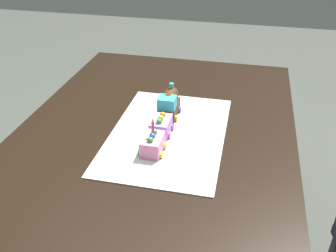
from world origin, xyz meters
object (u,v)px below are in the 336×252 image
(dining_table, at_px, (157,152))
(cake_car_hopper_bubblegum, at_px, (153,144))
(cake_car_tanker_lavender, at_px, (161,126))
(birthday_candle, at_px, (153,125))
(cake_locomotive, at_px, (169,105))

(dining_table, bearing_deg, cake_car_hopper_bubblegum, 10.14)
(cake_car_tanker_lavender, height_order, cake_car_hopper_bubblegum, same)
(dining_table, relative_size, cake_car_hopper_bubblegum, 14.00)
(dining_table, xyz_separation_m, cake_car_tanker_lavender, (0.03, 0.03, 0.14))
(dining_table, height_order, birthday_candle, birthday_candle)
(cake_locomotive, relative_size, cake_car_hopper_bubblegum, 1.40)
(birthday_candle, bearing_deg, cake_car_tanker_lavender, 180.00)
(cake_car_tanker_lavender, relative_size, birthday_candle, 1.99)
(dining_table, xyz_separation_m, cake_car_hopper_bubblegum, (0.15, 0.03, 0.14))
(dining_table, distance_m, cake_car_hopper_bubblegum, 0.21)
(cake_locomotive, xyz_separation_m, cake_car_hopper_bubblegum, (0.25, 0.00, -0.02))
(dining_table, relative_size, cake_car_tanker_lavender, 14.00)
(dining_table, bearing_deg, cake_car_tanker_lavender, 39.78)
(dining_table, bearing_deg, cake_locomotive, 164.47)
(cake_locomotive, bearing_deg, dining_table, -15.53)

